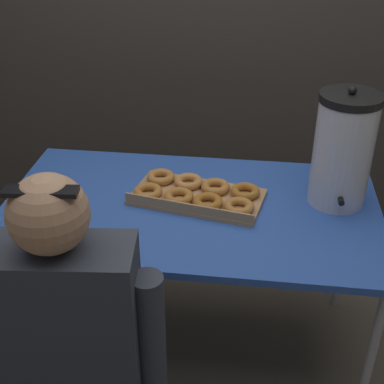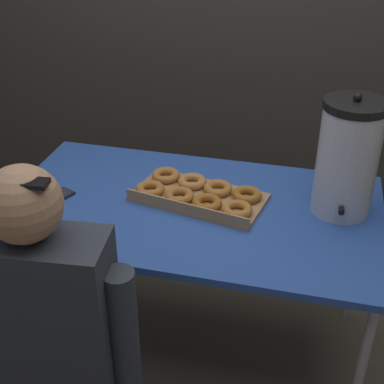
{
  "view_description": "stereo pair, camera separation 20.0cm",
  "coord_description": "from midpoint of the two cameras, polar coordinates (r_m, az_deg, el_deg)",
  "views": [
    {
      "loc": [
        0.22,
        -1.7,
        1.83
      ],
      "look_at": [
        0.01,
        0.0,
        0.81
      ],
      "focal_mm": 50.0,
      "sensor_mm": 36.0,
      "label": 1
    },
    {
      "loc": [
        0.42,
        -1.66,
        1.83
      ],
      "look_at": [
        0.01,
        0.0,
        0.81
      ],
      "focal_mm": 50.0,
      "sensor_mm": 36.0,
      "label": 2
    }
  ],
  "objects": [
    {
      "name": "ground_plane",
      "position": [
        2.51,
        2.23,
        -16.08
      ],
      "size": [
        12.0,
        12.0,
        0.0
      ],
      "primitive_type": "plane",
      "color": "brown"
    },
    {
      "name": "folding_table",
      "position": [
        2.05,
        2.62,
        -2.58
      ],
      "size": [
        1.43,
        0.81,
        0.75
      ],
      "color": "#2D56B2",
      "rests_on": "ground"
    },
    {
      "name": "donut_box",
      "position": [
        2.06,
        3.48,
        -0.32
      ],
      "size": [
        0.54,
        0.35,
        0.05
      ],
      "rotation": [
        0.0,
        0.0,
        -0.19
      ],
      "color": "tan",
      "rests_on": "folding_table"
    },
    {
      "name": "coffee_urn",
      "position": [
        2.0,
        19.04,
        3.36
      ],
      "size": [
        0.22,
        0.25,
        0.46
      ],
      "color": "silver",
      "rests_on": "folding_table"
    },
    {
      "name": "cell_phone",
      "position": [
        2.1,
        -11.87,
        -0.74
      ],
      "size": [
        0.13,
        0.17,
        0.01
      ],
      "rotation": [
        0.0,
        0.0,
        -0.4
      ],
      "color": "black",
      "rests_on": "folding_table"
    },
    {
      "name": "person_seated",
      "position": [
        1.69,
        -11.3,
        -17.18
      ],
      "size": [
        0.54,
        0.25,
        1.24
      ],
      "rotation": [
        0.0,
        0.0,
        3.24
      ],
      "color": "#33332D",
      "rests_on": "ground"
    }
  ]
}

